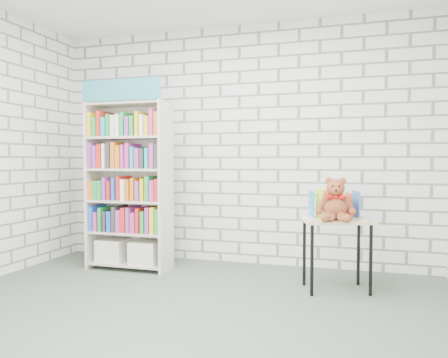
# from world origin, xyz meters

# --- Properties ---
(ground) EXTENTS (4.50, 4.50, 0.00)m
(ground) POSITION_xyz_m (0.00, 0.00, 0.00)
(ground) COLOR #455144
(ground) RESTS_ON ground
(room_shell) EXTENTS (4.52, 4.02, 2.81)m
(room_shell) POSITION_xyz_m (0.00, 0.00, 1.78)
(room_shell) COLOR silver
(room_shell) RESTS_ON ground
(bookshelf) EXTENTS (0.93, 0.36, 2.09)m
(bookshelf) POSITION_xyz_m (-1.10, 1.36, 0.95)
(bookshelf) COLOR beige
(bookshelf) RESTS_ON ground
(display_table) EXTENTS (0.73, 0.61, 0.68)m
(display_table) POSITION_xyz_m (1.16, 1.17, 0.58)
(display_table) COLOR #D3B47F
(display_table) RESTS_ON ground
(table_books) EXTENTS (0.48, 0.32, 0.26)m
(table_books) POSITION_xyz_m (1.13, 1.27, 0.81)
(table_books) COLOR teal
(table_books) RESTS_ON display_table
(teddy_bear) EXTENTS (0.36, 0.34, 0.39)m
(teddy_bear) POSITION_xyz_m (1.15, 1.06, 0.83)
(teddy_bear) COLOR maroon
(teddy_bear) RESTS_ON display_table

